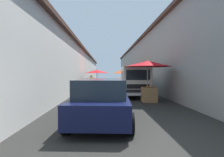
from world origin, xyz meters
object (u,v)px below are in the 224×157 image
object	(u,v)px
fruit_stall_mid_lane	(122,73)
vendor_in_shade	(136,80)
fruit_stall_far_right	(134,73)
hatchback_car	(102,100)
vendor_by_crates	(91,82)
fruit_stall_near_right	(97,74)
fruit_stall_near_left	(148,69)
delivery_truck	(134,82)
parked_scooter	(133,85)

from	to	relation	value
fruit_stall_mid_lane	vendor_in_shade	size ratio (longest dim) A/B	1.42
vendor_in_shade	fruit_stall_mid_lane	bearing A→B (deg)	8.65
fruit_stall_mid_lane	vendor_in_shade	xyz separation A→B (m)	(-5.81, -0.88, -0.71)
fruit_stall_far_right	vendor_in_shade	size ratio (longest dim) A/B	1.56
hatchback_car	vendor_by_crates	size ratio (longest dim) A/B	2.60
fruit_stall_near_right	fruit_stall_mid_lane	world-z (taller)	fruit_stall_mid_lane
hatchback_car	vendor_in_shade	distance (m)	11.59
vendor_by_crates	vendor_in_shade	world-z (taller)	vendor_in_shade
fruit_stall_far_right	fruit_stall_near_left	xyz separation A→B (m)	(-5.84, 0.14, 0.18)
fruit_stall_mid_lane	fruit_stall_near_left	bearing A→B (deg)	-178.55
fruit_stall_far_right	fruit_stall_near_right	size ratio (longest dim) A/B	1.02
fruit_stall_near_right	fruit_stall_near_left	size ratio (longest dim) A/B	0.95
fruit_stall_near_right	fruit_stall_near_left	distance (m)	8.81
fruit_stall_near_left	vendor_in_shade	world-z (taller)	fruit_stall_near_left
vendor_by_crates	fruit_stall_mid_lane	bearing A→B (deg)	-24.21
fruit_stall_near_left	vendor_by_crates	size ratio (longest dim) A/B	1.77
delivery_truck	vendor_by_crates	world-z (taller)	delivery_truck
fruit_stall_near_left	hatchback_car	bearing A→B (deg)	147.65
fruit_stall_far_right	hatchback_car	world-z (taller)	fruit_stall_far_right
hatchback_car	vendor_in_shade	xyz separation A→B (m)	(11.16, -3.14, 0.24)
fruit_stall_far_right	delivery_truck	world-z (taller)	fruit_stall_far_right
fruit_stall_near_right	fruit_stall_mid_lane	size ratio (longest dim) A/B	1.08
hatchback_car	vendor_by_crates	xyz separation A→B (m)	(9.38, 1.16, 0.14)
fruit_stall_near_left	parked_scooter	bearing A→B (deg)	-3.46
fruit_stall_near_left	delivery_truck	xyz separation A→B (m)	(1.82, 0.52, -0.86)
hatchback_car	delivery_truck	size ratio (longest dim) A/B	0.81
vendor_in_shade	delivery_truck	bearing A→B (deg)	168.39
fruit_stall_near_left	parked_scooter	size ratio (longest dim) A/B	1.63
fruit_stall_near_right	vendor_by_crates	size ratio (longest dim) A/B	1.68
delivery_truck	vendor_in_shade	world-z (taller)	delivery_truck
fruit_stall_far_right	fruit_stall_near_left	distance (m)	5.85
fruit_stall_near_right	parked_scooter	world-z (taller)	fruit_stall_near_right
parked_scooter	vendor_by_crates	bearing A→B (deg)	124.04
fruit_stall_mid_lane	hatchback_car	distance (m)	17.14
fruit_stall_mid_lane	vendor_in_shade	distance (m)	5.92
parked_scooter	hatchback_car	bearing A→B (deg)	165.91
vendor_by_crates	parked_scooter	world-z (taller)	vendor_by_crates
vendor_by_crates	fruit_stall_near_right	bearing A→B (deg)	-7.23
fruit_stall_mid_lane	hatchback_car	world-z (taller)	fruit_stall_mid_lane
vendor_by_crates	vendor_in_shade	size ratio (longest dim) A/B	0.92
fruit_stall_near_right	hatchback_car	bearing A→B (deg)	-176.25
fruit_stall_near_right	parked_scooter	bearing A→B (deg)	-89.47
fruit_stall_mid_lane	vendor_by_crates	size ratio (longest dim) A/B	1.55
fruit_stall_far_right	fruit_stall_near_right	bearing A→B (deg)	56.87
vendor_by_crates	parked_scooter	size ratio (longest dim) A/B	0.92
fruit_stall_mid_lane	delivery_truck	distance (m)	11.10
delivery_truck	parked_scooter	xyz separation A→B (m)	(6.35, -1.02, -0.59)
fruit_stall_far_right	vendor_in_shade	xyz separation A→B (m)	(1.25, -0.42, -0.74)
fruit_stall_mid_lane	fruit_stall_near_left	xyz separation A→B (m)	(-12.90, -0.33, 0.21)
fruit_stall_near_left	hatchback_car	xyz separation A→B (m)	(-4.07, 2.58, -1.16)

